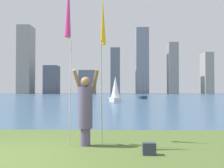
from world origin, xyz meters
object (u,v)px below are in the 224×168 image
(kite_flag_left, at_px, (68,11))
(kite_flag_right, at_px, (103,25))
(sailboat_2, at_px, (115,90))
(sailboat_5, at_px, (143,97))
(bag, at_px, (149,149))
(person, at_px, (86,108))

(kite_flag_left, xyz_separation_m, kite_flag_right, (0.83, 0.81, -0.16))
(kite_flag_right, height_order, sailboat_2, sailboat_2)
(sailboat_5, bearing_deg, kite_flag_left, -98.02)
(kite_flag_right, distance_m, sailboat_5, 36.36)
(kite_flag_left, xyz_separation_m, sailboat_2, (0.80, 25.45, -2.02))
(bag, bearing_deg, kite_flag_left, 160.27)
(sailboat_2, xyz_separation_m, sailboat_5, (4.39, 11.34, -1.12))
(kite_flag_left, distance_m, sailboat_2, 25.54)
(kite_flag_left, height_order, bag, kite_flag_left)
(kite_flag_left, relative_size, sailboat_2, 0.93)
(person, distance_m, sailboat_5, 36.88)
(sailboat_2, bearing_deg, kite_flag_right, -89.92)
(kite_flag_left, relative_size, kite_flag_right, 1.07)
(bag, bearing_deg, kite_flag_right, 126.72)
(kite_flag_right, relative_size, sailboat_2, 0.87)
(person, distance_m, bag, 1.99)
(person, height_order, sailboat_2, sailboat_2)
(kite_flag_left, bearing_deg, kite_flag_right, 44.23)
(kite_flag_right, bearing_deg, person, -125.48)
(kite_flag_left, xyz_separation_m, bag, (1.96, -0.70, -3.32))
(sailboat_5, bearing_deg, sailboat_2, -111.16)
(kite_flag_right, distance_m, sailboat_2, 24.71)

